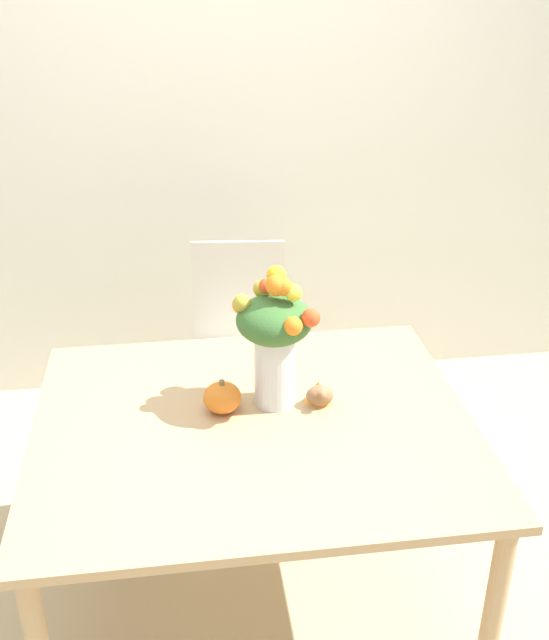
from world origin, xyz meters
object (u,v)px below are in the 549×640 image
at_px(flower_vase, 274,337).
at_px(pumpkin, 222,397).
at_px(turkey_figurine, 319,393).
at_px(dining_chair_near_window, 239,349).

height_order(flower_vase, pumpkin, flower_vase).
bearing_deg(turkey_figurine, flower_vase, 169.91).
xyz_separation_m(flower_vase, pumpkin, (-0.17, -0.03, -0.19)).
height_order(flower_vase, dining_chair_near_window, flower_vase).
bearing_deg(pumpkin, turkey_figurine, 0.46).
xyz_separation_m(turkey_figurine, dining_chair_near_window, (-0.19, 0.82, -0.27)).
xyz_separation_m(flower_vase, dining_chair_near_window, (-0.04, 0.79, -0.47)).
relative_size(flower_vase, turkey_figurine, 3.75).
bearing_deg(dining_chair_near_window, pumpkin, -92.75).
bearing_deg(pumpkin, flower_vase, 9.22).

